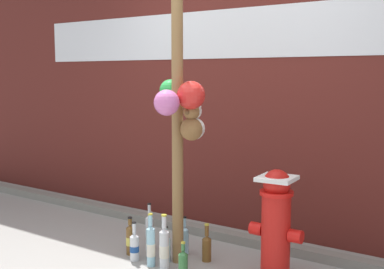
# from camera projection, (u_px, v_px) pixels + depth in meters

# --- Properties ---
(building_wall) EXTENTS (10.00, 0.21, 3.87)m
(building_wall) POSITION_uv_depth(u_px,v_px,m) (241.00, 28.00, 4.69)
(building_wall) COLOR #561E19
(building_wall) RESTS_ON ground_plane
(curb_strip) EXTENTS (8.00, 0.12, 0.08)m
(curb_strip) POSITION_uv_depth(u_px,v_px,m) (215.00, 233.00, 4.55)
(curb_strip) COLOR slate
(curb_strip) RESTS_ON ground_plane
(memorial_post) EXTENTS (0.55, 0.53, 2.69)m
(memorial_post) POSITION_uv_depth(u_px,v_px,m) (181.00, 75.00, 3.76)
(memorial_post) COLOR olive
(memorial_post) RESTS_ON ground_plane
(fire_hydrant) EXTENTS (0.41, 0.27, 0.82)m
(fire_hydrant) POSITION_uv_depth(u_px,v_px,m) (276.00, 221.00, 3.61)
(fire_hydrant) COLOR red
(fire_hydrant) RESTS_ON ground_plane
(bottle_0) EXTENTS (0.07, 0.07, 0.40)m
(bottle_0) POSITION_uv_depth(u_px,v_px,m) (150.00, 231.00, 4.25)
(bottle_0) COLOR silver
(bottle_0) RESTS_ON ground_plane
(bottle_1) EXTENTS (0.07, 0.07, 0.37)m
(bottle_1) POSITION_uv_depth(u_px,v_px,m) (150.00, 240.00, 4.03)
(bottle_1) COLOR #93CCE0
(bottle_1) RESTS_ON ground_plane
(bottle_2) EXTENTS (0.07, 0.07, 0.32)m
(bottle_2) POSITION_uv_depth(u_px,v_px,m) (185.00, 239.00, 4.14)
(bottle_2) COLOR #93CCE0
(bottle_2) RESTS_ON ground_plane
(bottle_3) EXTENTS (0.07, 0.07, 0.32)m
(bottle_3) POSITION_uv_depth(u_px,v_px,m) (134.00, 246.00, 3.99)
(bottle_3) COLOR silver
(bottle_3) RESTS_ON ground_plane
(bottle_4) EXTENTS (0.07, 0.07, 0.42)m
(bottle_4) POSITION_uv_depth(u_px,v_px,m) (151.00, 246.00, 3.87)
(bottle_4) COLOR #93CCE0
(bottle_4) RESTS_ON ground_plane
(bottle_5) EXTENTS (0.07, 0.07, 0.32)m
(bottle_5) POSITION_uv_depth(u_px,v_px,m) (130.00, 239.00, 4.12)
(bottle_5) COLOR brown
(bottle_5) RESTS_ON ground_plane
(bottle_6) EXTENTS (0.07, 0.07, 0.28)m
(bottle_6) POSITION_uv_depth(u_px,v_px,m) (183.00, 264.00, 3.63)
(bottle_6) COLOR #337038
(bottle_6) RESTS_ON ground_plane
(bottle_7) EXTENTS (0.08, 0.08, 0.31)m
(bottle_7) POSITION_uv_depth(u_px,v_px,m) (207.00, 247.00, 3.97)
(bottle_7) COLOR brown
(bottle_7) RESTS_ON ground_plane
(bottle_8) EXTENTS (0.08, 0.08, 0.43)m
(bottle_8) POSITION_uv_depth(u_px,v_px,m) (164.00, 248.00, 3.81)
(bottle_8) COLOR silver
(bottle_8) RESTS_ON ground_plane
(bottle_9) EXTENTS (0.08, 0.08, 0.29)m
(bottle_9) POSITION_uv_depth(u_px,v_px,m) (166.00, 247.00, 3.97)
(bottle_9) COLOR #B2DBEA
(bottle_9) RESTS_ON ground_plane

